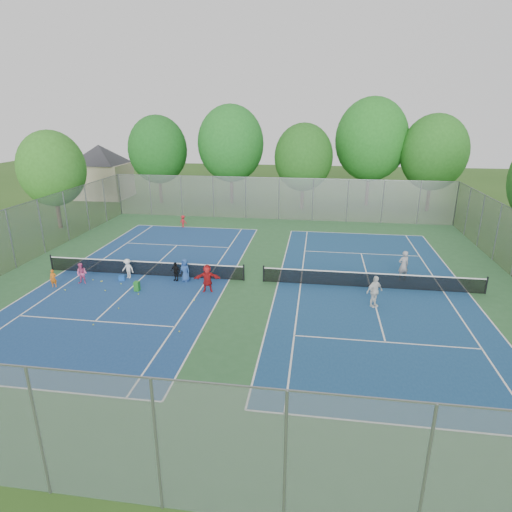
{
  "coord_description": "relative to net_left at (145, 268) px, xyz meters",
  "views": [
    {
      "loc": [
        3.68,
        -24.09,
        9.92
      ],
      "look_at": [
        0.0,
        1.0,
        1.3
      ],
      "focal_mm": 30.0,
      "sensor_mm": 36.0,
      "label": 1
    }
  ],
  "objects": [
    {
      "name": "student_f",
      "position": [
        4.6,
        -1.93,
        0.36
      ],
      "size": [
        1.58,
        0.75,
        1.64
      ],
      "primitive_type": "imported",
      "rotation": [
        0.0,
        0.0,
        0.18
      ],
      "color": "red",
      "rests_on": "ground"
    },
    {
      "name": "fence_west",
      "position": [
        -9.0,
        0.0,
        1.54
      ],
      "size": [
        0.1,
        32.0,
        4.0
      ],
      "primitive_type": "cube",
      "rotation": [
        0.0,
        0.0,
        1.57
      ],
      "color": "gray",
      "rests_on": "ground"
    },
    {
      "name": "tree_nr",
      "position": [
        16.0,
        24.0,
        6.59
      ],
      "size": [
        7.6,
        7.6,
        11.42
      ],
      "color": "#443326",
      "rests_on": "ground"
    },
    {
      "name": "tree_ne",
      "position": [
        22.0,
        22.0,
        5.51
      ],
      "size": [
        6.6,
        6.6,
        9.77
      ],
      "color": "#443326",
      "rests_on": "ground"
    },
    {
      "name": "house",
      "position": [
        -15.0,
        24.0,
        3.76
      ],
      "size": [
        11.03,
        11.03,
        7.3
      ],
      "color": "#B7A88C",
      "rests_on": "ground"
    },
    {
      "name": "court_pad",
      "position": [
        7.0,
        0.0,
        -0.45
      ],
      "size": [
        32.0,
        32.0,
        0.01
      ],
      "primitive_type": "cube",
      "color": "#2C5E32",
      "rests_on": "ground"
    },
    {
      "name": "student_a",
      "position": [
        -4.57,
        -2.63,
        0.09
      ],
      "size": [
        0.45,
        0.35,
        1.09
      ],
      "primitive_type": "imported",
      "rotation": [
        0.0,
        0.0,
        0.25
      ],
      "color": "orange",
      "rests_on": "ground"
    },
    {
      "name": "fence_north",
      "position": [
        7.0,
        16.0,
        1.54
      ],
      "size": [
        32.0,
        0.1,
        4.0
      ],
      "primitive_type": "cube",
      "color": "gray",
      "rests_on": "ground"
    },
    {
      "name": "tree_nl",
      "position": [
        1.0,
        23.0,
        6.09
      ],
      "size": [
        7.2,
        7.2,
        10.69
      ],
      "color": "#443326",
      "rests_on": "ground"
    },
    {
      "name": "net_right",
      "position": [
        14.0,
        0.0,
        0.0
      ],
      "size": [
        12.87,
        0.1,
        0.91
      ],
      "primitive_type": "cube",
      "color": "black",
      "rests_on": "ground"
    },
    {
      "name": "court_left",
      "position": [
        0.0,
        0.0,
        -0.44
      ],
      "size": [
        10.97,
        23.77,
        0.01
      ],
      "primitive_type": "cube",
      "color": "navy",
      "rests_on": "court_pad"
    },
    {
      "name": "student_d",
      "position": [
        2.25,
        -0.6,
        0.14
      ],
      "size": [
        0.76,
        0.51,
        1.2
      ],
      "primitive_type": "imported",
      "rotation": [
        0.0,
        0.0,
        -0.34
      ],
      "color": "black",
      "rests_on": "ground"
    },
    {
      "name": "tennis_ball_6",
      "position": [
        -2.17,
        -1.45,
        -0.42
      ],
      "size": [
        0.07,
        0.07,
        0.07
      ],
      "primitive_type": "sphere",
      "color": "#EAF438",
      "rests_on": "ground"
    },
    {
      "name": "tree_nw",
      "position": [
        -7.0,
        22.0,
        5.44
      ],
      "size": [
        6.4,
        6.4,
        9.58
      ],
      "color": "#443326",
      "rests_on": "ground"
    },
    {
      "name": "tennis_ball_2",
      "position": [
        0.13,
        -6.81,
        -0.42
      ],
      "size": [
        0.07,
        0.07,
        0.07
      ],
      "primitive_type": "sphere",
      "color": "gold",
      "rests_on": "ground"
    },
    {
      "name": "court_right",
      "position": [
        14.0,
        0.0,
        -0.44
      ],
      "size": [
        10.97,
        23.77,
        0.01
      ],
      "primitive_type": "cube",
      "color": "navy",
      "rests_on": "court_pad"
    },
    {
      "name": "ball_hopper",
      "position": [
        0.53,
        -2.47,
        -0.17
      ],
      "size": [
        0.3,
        0.3,
        0.58
      ],
      "primitive_type": "cube",
      "rotation": [
        0.0,
        0.0,
        -0.01
      ],
      "color": "#268C29",
      "rests_on": "ground"
    },
    {
      "name": "instructor",
      "position": [
        16.06,
        1.55,
        0.49
      ],
      "size": [
        0.8,
        0.67,
        1.88
      ],
      "primitive_type": "imported",
      "rotation": [
        0.0,
        0.0,
        3.51
      ],
      "color": "gray",
      "rests_on": "ground"
    },
    {
      "name": "student_e",
      "position": [
        2.85,
        -0.6,
        0.26
      ],
      "size": [
        0.82,
        0.68,
        1.44
      ],
      "primitive_type": "imported",
      "rotation": [
        0.0,
        0.0,
        -0.38
      ],
      "color": "#274C90",
      "rests_on": "ground"
    },
    {
      "name": "tennis_ball_5",
      "position": [
        0.54,
        -4.91,
        -0.42
      ],
      "size": [
        0.07,
        0.07,
        0.07
      ],
      "primitive_type": "sphere",
      "color": "#B0CB2F",
      "rests_on": "ground"
    },
    {
      "name": "tennis_ball_8",
      "position": [
        -2.2,
        -1.53,
        -0.42
      ],
      "size": [
        0.07,
        0.07,
        0.07
      ],
      "primitive_type": "sphere",
      "color": "#C9DE33",
      "rests_on": "ground"
    },
    {
      "name": "tennis_ball_3",
      "position": [
        -1.29,
        -2.8,
        -0.42
      ],
      "size": [
        0.07,
        0.07,
        0.07
      ],
      "primitive_type": "sphere",
      "color": "#B6D431",
      "rests_on": "ground"
    },
    {
      "name": "ball_crate",
      "position": [
        -1.09,
        -1.05,
        -0.31
      ],
      "size": [
        0.44,
        0.44,
        0.29
      ],
      "primitive_type": "cube",
      "rotation": [
        0.0,
        0.0,
        0.39
      ],
      "color": "blue",
      "rests_on": "ground"
    },
    {
      "name": "tennis_ball_0",
      "position": [
        -0.83,
        -1.69,
        -0.42
      ],
      "size": [
        0.07,
        0.07,
        0.07
      ],
      "primitive_type": "sphere",
      "color": "#A5C32D",
      "rests_on": "ground"
    },
    {
      "name": "tennis_ball_7",
      "position": [
        -2.83,
        -1.34,
        -0.42
      ],
      "size": [
        0.07,
        0.07,
        0.07
      ],
      "primitive_type": "sphere",
      "color": "#B9CC2F",
      "rests_on": "ground"
    },
    {
      "name": "tennis_ball_4",
      "position": [
        0.83,
        -3.0,
        -0.42
      ],
      "size": [
        0.07,
        0.07,
        0.07
      ],
      "primitive_type": "sphere",
      "color": "#A1C32D",
      "rests_on": "ground"
    },
    {
      "name": "tree_side_w",
      "position": [
        -12.0,
        10.0,
        4.79
      ],
      "size": [
        5.6,
        5.6,
        8.47
      ],
      "color": "#443326",
      "rests_on": "ground"
    },
    {
      "name": "tennis_ball_1",
      "position": [
        4.2,
        -3.32,
        -0.42
      ],
      "size": [
        0.07,
        0.07,
        0.07
      ],
      "primitive_type": "sphere",
      "color": "#D1EF37",
      "rests_on": "ground"
    },
    {
      "name": "tennis_ball_10",
      "position": [
        -3.63,
        -3.07,
        -0.42
      ],
      "size": [
        0.07,
        0.07,
        0.07
      ],
      "primitive_type": "sphere",
      "color": "#D3EC37",
      "rests_on": "ground"
    },
    {
      "name": "tree_nc",
      "position": [
        9.0,
        21.0,
        4.94
      ],
      "size": [
        6.0,
        6.0,
        8.85
      ],
      "color": "#443326",
      "rests_on": "ground"
    },
    {
      "name": "teen_court_b",
      "position": [
        13.87,
        -2.62,
        0.42
      ],
      "size": [
        1.08,
        0.93,
        1.74
      ],
      "primitive_type": "imported",
      "rotation": [
        0.0,
        0.0,
        0.6
      ],
      "color": "white",
      "rests_on": "ground"
    },
    {
      "name": "fence_south",
      "position": [
        7.0,
        -16.0,
        1.54
      ],
      "size": [
        32.0,
        0.1,
        4.0
      ],
      "primitive_type": "cube",
      "color": "gray",
      "rests_on": "ground"
    },
    {
      "name": "child_far_baseline",
      "position": [
        -1.18,
        11.78,
        0.09
      ],
      "size": [
        0.81,
        0.63,
        1.1
      ],
      "primitive_type": "imported",
      "rotation": [
        0.0,
        0.0,
        2.78
      ],
      "color": "red",
      "rests_on": "ground"
    },
    {
      "name": "student_c",
      "position": [
        -0.83,
        -0.6,
        0.17
      ],
      "size": [
        0.9,
        0.64,
        1.25
      ],
      "primitive_type": "imported",
      "rotation": [
        0.0,
        0.0,
        -0.23
      ],
      "color": "white",
      "rests_on": "ground"
    },
    {
      "name": "ground",
      "position": [
        7.0,
        0.0,
        -0.46
      ],
      "size": [
        120.0,
        120.0,
        0.0
      ],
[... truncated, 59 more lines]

